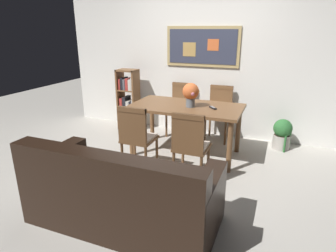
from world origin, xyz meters
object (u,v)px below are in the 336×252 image
(dining_chair_far_left, at_px, (181,105))
(dining_chair_near_left, at_px, (136,134))
(flower_vase, at_px, (191,93))
(potted_ivy, at_px, (282,134))
(dining_chair_near_right, at_px, (190,142))
(tv_remote, at_px, (213,108))
(leather_couch, at_px, (121,195))
(dining_chair_far_right, at_px, (219,108))
(bookshelf, at_px, (129,102))
(dining_table, at_px, (186,112))

(dining_chair_far_left, distance_m, dining_chair_near_left, 1.62)
(dining_chair_far_left, distance_m, flower_vase, 1.04)
(dining_chair_near_left, distance_m, potted_ivy, 2.35)
(dining_chair_far_left, relative_size, dining_chair_near_right, 1.00)
(dining_chair_near_left, xyz_separation_m, tv_remote, (0.79, 0.80, 0.23))
(tv_remote, bearing_deg, leather_couch, -103.64)
(dining_chair_near_left, height_order, dining_chair_far_right, same)
(dining_chair_far_right, relative_size, potted_ivy, 1.74)
(dining_chair_far_left, relative_size, tv_remote, 6.17)
(dining_chair_far_right, relative_size, bookshelf, 0.82)
(tv_remote, bearing_deg, dining_chair_far_left, 132.89)
(bookshelf, xyz_separation_m, tv_remote, (1.75, -0.73, 0.24))
(dining_table, bearing_deg, dining_chair_near_right, -68.42)
(dining_chair_far_left, bearing_deg, flower_vase, -62.40)
(dining_table, distance_m, flower_vase, 0.31)
(dining_chair_far_right, bearing_deg, flower_vase, -106.06)
(dining_chair_near_left, relative_size, bookshelf, 0.82)
(dining_chair_far_left, bearing_deg, leather_couch, -82.94)
(dining_chair_far_left, distance_m, leather_couch, 2.65)
(leather_couch, height_order, potted_ivy, leather_couch)
(tv_remote, bearing_deg, bookshelf, 157.31)
(dining_chair_far_right, bearing_deg, bookshelf, -176.93)
(dining_table, height_order, tv_remote, tv_remote)
(dining_table, xyz_separation_m, dining_chair_far_left, (-0.37, 0.81, -0.12))
(dining_table, distance_m, bookshelf, 1.54)
(dining_chair_near_right, distance_m, tv_remote, 0.85)
(dining_chair_near_left, distance_m, bookshelf, 1.81)
(bookshelf, bearing_deg, flower_vase, -27.98)
(dining_chair_near_left, relative_size, leather_couch, 0.51)
(dining_chair_near_left, xyz_separation_m, dining_chair_far_right, (0.72, 1.62, 0.00))
(dining_chair_near_left, distance_m, dining_chair_near_right, 0.72)
(flower_vase, bearing_deg, potted_ivy, 31.72)
(dining_chair_far_right, bearing_deg, tv_remote, -84.99)
(dining_table, xyz_separation_m, flower_vase, (0.08, -0.04, 0.30))
(bookshelf, height_order, flower_vase, bookshelf)
(dining_chair_near_left, relative_size, potted_ivy, 1.74)
(tv_remote, bearing_deg, dining_table, 178.57)
(dining_chair_near_left, distance_m, leather_couch, 1.09)
(bookshelf, relative_size, potted_ivy, 2.13)
(dining_table, distance_m, dining_chair_far_right, 0.88)
(dining_chair_far_left, bearing_deg, bookshelf, -174.96)
(dining_table, height_order, dining_chair_far_left, dining_chair_far_left)
(bookshelf, bearing_deg, potted_ivy, 0.49)
(tv_remote, bearing_deg, potted_ivy, 38.40)
(dining_chair_far_left, xyz_separation_m, leather_couch, (0.32, -2.62, -0.23))
(leather_couch, bearing_deg, bookshelf, 117.44)
(potted_ivy, xyz_separation_m, flower_vase, (-1.27, -0.78, 0.71))
(tv_remote, bearing_deg, dining_chair_far_right, 95.01)
(dining_chair_far_right, height_order, bookshelf, bookshelf)
(flower_vase, height_order, tv_remote, flower_vase)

